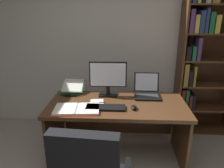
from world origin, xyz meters
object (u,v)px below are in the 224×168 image
(monitor, at_px, (108,79))
(computer_mouse, at_px, (134,107))
(notepad, at_px, (97,103))
(keyboard, at_px, (106,108))
(reading_stand_with_book, at_px, (73,87))
(bookshelf, at_px, (203,55))
(laptop, at_px, (147,91))
(open_binder, at_px, (77,109))
(pen, at_px, (99,102))
(desk, at_px, (117,116))

(monitor, distance_m, computer_mouse, 0.53)
(notepad, bearing_deg, keyboard, -50.30)
(reading_stand_with_book, bearing_deg, keyboard, -45.48)
(keyboard, relative_size, notepad, 2.00)
(reading_stand_with_book, bearing_deg, bookshelf, 13.17)
(laptop, height_order, notepad, laptop)
(bookshelf, relative_size, notepad, 10.23)
(reading_stand_with_book, bearing_deg, laptop, -3.77)
(open_binder, bearing_deg, computer_mouse, 0.47)
(monitor, relative_size, pen, 3.23)
(desk, distance_m, notepad, 0.32)
(monitor, relative_size, computer_mouse, 4.35)
(monitor, bearing_deg, desk, -54.84)
(bookshelf, height_order, reading_stand_with_book, bookshelf)
(monitor, height_order, laptop, monitor)
(laptop, distance_m, reading_stand_with_book, 0.94)
(keyboard, bearing_deg, monitor, 90.00)
(computer_mouse, distance_m, notepad, 0.43)
(open_binder, distance_m, pen, 0.28)
(desk, xyz_separation_m, bookshelf, (1.14, 0.65, 0.61))
(bookshelf, relative_size, pen, 15.35)
(computer_mouse, bearing_deg, open_binder, -175.24)
(bookshelf, relative_size, laptop, 6.41)
(bookshelf, distance_m, reading_stand_with_book, 1.80)
(monitor, height_order, reading_stand_with_book, monitor)
(pen, bearing_deg, desk, 23.12)
(open_binder, height_order, pen, open_binder)
(desk, relative_size, keyboard, 3.70)
(reading_stand_with_book, distance_m, notepad, 0.49)
(laptop, xyz_separation_m, notepad, (-0.59, -0.27, -0.05))
(monitor, height_order, open_binder, monitor)
(computer_mouse, relative_size, notepad, 0.50)
(desk, height_order, monitor, monitor)
(keyboard, bearing_deg, pen, 124.03)
(bookshelf, distance_m, open_binder, 1.86)
(open_binder, bearing_deg, laptop, 25.81)
(laptop, distance_m, computer_mouse, 0.44)
(notepad, bearing_deg, laptop, 24.97)
(laptop, bearing_deg, reading_stand_with_book, 176.23)
(pen, bearing_deg, computer_mouse, -18.44)
(monitor, bearing_deg, pen, -108.39)
(monitor, bearing_deg, bookshelf, 20.58)
(notepad, distance_m, pen, 0.02)
(monitor, xyz_separation_m, keyboard, (-0.00, -0.39, -0.20))
(laptop, bearing_deg, open_binder, -149.91)
(notepad, xyz_separation_m, pen, (0.02, 0.00, 0.01))
(open_binder, height_order, notepad, open_binder)
(bookshelf, bearing_deg, pen, -151.41)
(laptop, relative_size, pen, 2.40)
(reading_stand_with_book, height_order, notepad, reading_stand_with_book)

